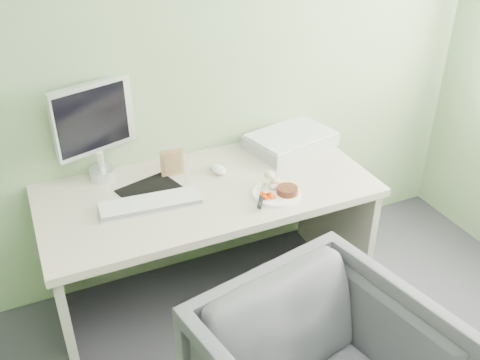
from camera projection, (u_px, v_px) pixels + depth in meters
name	position (u px, v px, depth m)	size (l,w,h in m)	color
wall_back	(175.00, 40.00, 2.55)	(3.50, 3.50, 0.00)	gray
desk	(209.00, 219.00, 2.67)	(1.60, 0.75, 0.73)	beige
plate	(276.00, 194.00, 2.52)	(0.23, 0.23, 0.01)	white
steak	(287.00, 190.00, 2.50)	(0.10, 0.10, 0.03)	black
potato_pile	(276.00, 182.00, 2.55)	(0.09, 0.07, 0.05)	tan
carrot_heap	(269.00, 195.00, 2.47)	(0.05, 0.05, 0.04)	#F64605
steak_knife	(261.00, 198.00, 2.45)	(0.14, 0.20, 0.02)	silver
mousepad	(152.00, 191.00, 2.55)	(0.27, 0.24, 0.00)	black
keyboard	(151.00, 203.00, 2.43)	(0.46, 0.14, 0.02)	white
computer_mouse	(218.00, 169.00, 2.69)	(0.06, 0.11, 0.04)	white
photo_frame	(172.00, 163.00, 2.64)	(0.11, 0.01, 0.14)	#9C7149
eyedrop_bottle	(166.00, 159.00, 2.75)	(0.03, 0.03, 0.07)	white
scanner	(290.00, 141.00, 2.93)	(0.46, 0.30, 0.07)	#A3A6AA
monitor	(95.00, 126.00, 2.53)	(0.40, 0.17, 0.49)	silver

